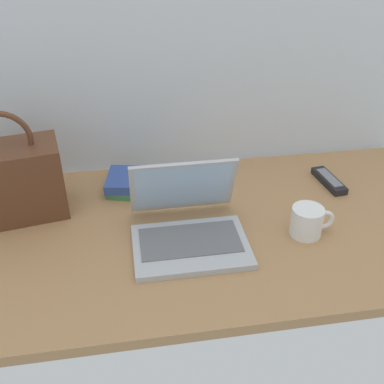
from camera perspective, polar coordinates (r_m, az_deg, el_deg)
name	(u,v)px	position (r m, az deg, el deg)	size (l,w,h in m)	color
desk	(198,231)	(1.34, 0.80, -4.80)	(1.60, 0.76, 0.03)	#A87A4C
laptop	(188,225)	(1.26, -0.50, -4.10)	(0.31, 0.30, 0.21)	#B2B5BA
coffee_mug	(308,221)	(1.32, 14.17, -3.51)	(0.13, 0.09, 0.09)	white
remote_control_near	(329,180)	(1.59, 16.63, 1.38)	(0.06, 0.16, 0.02)	black
handbag	(9,181)	(1.42, -21.79, 1.29)	(0.32, 0.21, 0.33)	#59331E
book_stack	(136,182)	(1.50, -6.93, 1.19)	(0.21, 0.19, 0.05)	#3F7F4C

